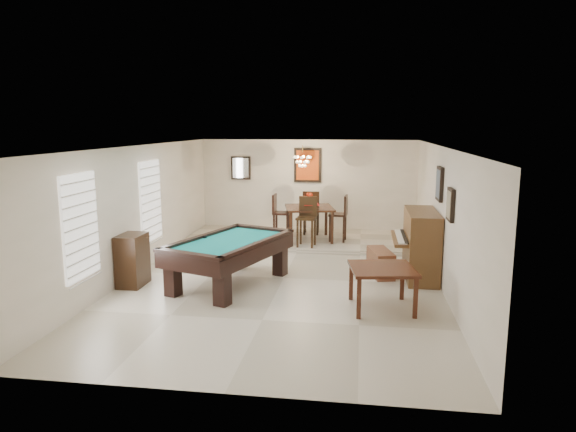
% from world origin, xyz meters
% --- Properties ---
extents(ground_plane, '(6.00, 9.00, 0.02)m').
position_xyz_m(ground_plane, '(0.00, 0.00, -0.01)').
color(ground_plane, beige).
extents(wall_back, '(6.00, 0.04, 2.60)m').
position_xyz_m(wall_back, '(0.00, 4.50, 1.30)').
color(wall_back, silver).
rests_on(wall_back, ground_plane).
extents(wall_front, '(6.00, 0.04, 2.60)m').
position_xyz_m(wall_front, '(0.00, -4.50, 1.30)').
color(wall_front, silver).
rests_on(wall_front, ground_plane).
extents(wall_left, '(0.04, 9.00, 2.60)m').
position_xyz_m(wall_left, '(-3.00, 0.00, 1.30)').
color(wall_left, silver).
rests_on(wall_left, ground_plane).
extents(wall_right, '(0.04, 9.00, 2.60)m').
position_xyz_m(wall_right, '(3.00, 0.00, 1.30)').
color(wall_right, silver).
rests_on(wall_right, ground_plane).
extents(ceiling, '(6.00, 9.00, 0.04)m').
position_xyz_m(ceiling, '(0.00, 0.00, 2.60)').
color(ceiling, white).
rests_on(ceiling, wall_back).
extents(dining_step, '(6.00, 2.50, 0.12)m').
position_xyz_m(dining_step, '(0.00, 3.25, 0.06)').
color(dining_step, beige).
rests_on(dining_step, ground_plane).
extents(window_left_front, '(0.06, 1.00, 1.70)m').
position_xyz_m(window_left_front, '(-2.97, -2.20, 1.40)').
color(window_left_front, white).
rests_on(window_left_front, wall_left).
extents(window_left_rear, '(0.06, 1.00, 1.70)m').
position_xyz_m(window_left_rear, '(-2.97, 0.60, 1.40)').
color(window_left_rear, white).
rests_on(window_left_rear, wall_left).
extents(pool_table, '(2.17, 2.88, 0.85)m').
position_xyz_m(pool_table, '(-0.95, -0.55, 0.43)').
color(pool_table, black).
rests_on(pool_table, ground_plane).
extents(square_table, '(1.17, 1.17, 0.71)m').
position_xyz_m(square_table, '(1.86, -1.46, 0.35)').
color(square_table, '#36180D').
rests_on(square_table, ground_plane).
extents(upright_piano, '(0.90, 1.61, 1.34)m').
position_xyz_m(upright_piano, '(2.53, 0.46, 0.67)').
color(upright_piano, brown).
rests_on(upright_piano, ground_plane).
extents(piano_bench, '(0.57, 0.99, 0.52)m').
position_xyz_m(piano_bench, '(1.91, 0.49, 0.26)').
color(piano_bench, brown).
rests_on(piano_bench, ground_plane).
extents(apothecary_chest, '(0.44, 0.66, 0.99)m').
position_xyz_m(apothecary_chest, '(-2.76, -0.85, 0.49)').
color(apothecary_chest, black).
rests_on(apothecary_chest, ground_plane).
extents(dining_table, '(1.39, 1.39, 0.96)m').
position_xyz_m(dining_table, '(0.20, 3.00, 0.60)').
color(dining_table, black).
rests_on(dining_table, dining_step).
extents(flower_vase, '(0.18, 0.18, 0.25)m').
position_xyz_m(flower_vase, '(0.20, 3.00, 1.21)').
color(flower_vase, '#B72B0F').
rests_on(flower_vase, dining_table).
extents(dining_chair_south, '(0.48, 0.48, 1.19)m').
position_xyz_m(dining_chair_south, '(0.21, 2.27, 0.71)').
color(dining_chair_south, black).
rests_on(dining_chair_south, dining_step).
extents(dining_chair_north, '(0.45, 0.45, 1.17)m').
position_xyz_m(dining_chair_north, '(0.19, 3.70, 0.70)').
color(dining_chair_north, black).
rests_on(dining_chair_north, dining_step).
extents(dining_chair_west, '(0.43, 0.43, 1.15)m').
position_xyz_m(dining_chair_west, '(-0.51, 3.02, 0.69)').
color(dining_chair_west, black).
rests_on(dining_chair_west, dining_step).
extents(dining_chair_east, '(0.46, 0.46, 1.16)m').
position_xyz_m(dining_chair_east, '(0.93, 2.96, 0.70)').
color(dining_chair_east, black).
rests_on(dining_chair_east, dining_step).
extents(chandelier, '(0.44, 0.44, 0.60)m').
position_xyz_m(chandelier, '(0.00, 3.20, 2.20)').
color(chandelier, '#FFE5B2').
rests_on(chandelier, ceiling).
extents(back_painting, '(0.75, 0.06, 0.95)m').
position_xyz_m(back_painting, '(0.00, 4.46, 1.90)').
color(back_painting, '#D84C14').
rests_on(back_painting, wall_back).
extents(back_mirror, '(0.55, 0.06, 0.65)m').
position_xyz_m(back_mirror, '(-1.90, 4.46, 1.80)').
color(back_mirror, white).
rests_on(back_mirror, wall_back).
extents(right_picture_upper, '(0.06, 0.55, 0.65)m').
position_xyz_m(right_picture_upper, '(2.96, 0.30, 1.90)').
color(right_picture_upper, slate).
rests_on(right_picture_upper, wall_right).
extents(right_picture_lower, '(0.06, 0.45, 0.55)m').
position_xyz_m(right_picture_lower, '(2.96, -1.00, 1.70)').
color(right_picture_lower, gray).
rests_on(right_picture_lower, wall_right).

